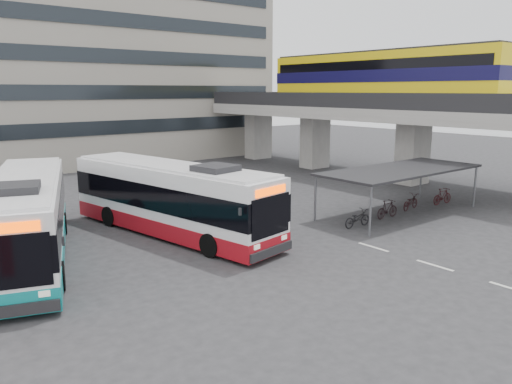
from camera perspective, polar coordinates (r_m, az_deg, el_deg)
ground at (r=20.83m, az=8.98°, el=-7.58°), size 120.00×120.00×0.00m
viaduct at (r=40.30m, az=13.29°, el=10.49°), size 8.00×32.00×9.68m
bike_shelter at (r=28.67m, az=16.08°, el=0.78°), size 10.00×4.00×2.54m
office_block at (r=53.61m, az=-16.60°, el=17.24°), size 30.00×15.00×25.00m
road_markings at (r=21.06m, az=19.75°, el=-7.90°), size 0.15×7.60×0.01m
bus_main at (r=24.06m, az=-9.64°, el=-0.82°), size 4.80×12.54×3.63m
bus_teal at (r=22.14m, az=-24.70°, el=-2.79°), size 6.50×12.55×3.65m
pedestrian at (r=22.08m, az=-6.29°, el=-3.89°), size 0.63×0.78×1.85m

